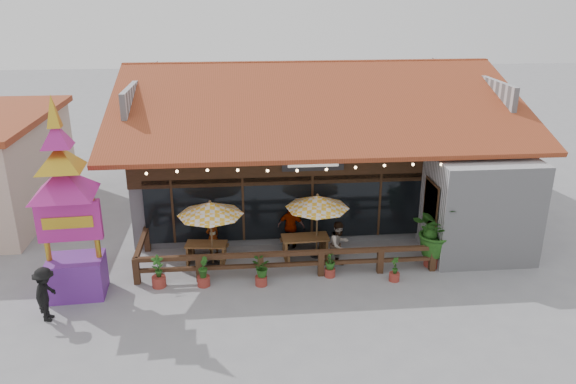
{
  "coord_description": "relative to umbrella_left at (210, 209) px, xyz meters",
  "views": [
    {
      "loc": [
        -3.11,
        -16.9,
        9.11
      ],
      "look_at": [
        -1.41,
        1.5,
        2.25
      ],
      "focal_mm": 35.0,
      "sensor_mm": 36.0,
      "label": 1
    }
  ],
  "objects": [
    {
      "name": "tropical_plant",
      "position": [
        7.55,
        -0.74,
        -0.8
      ],
      "size": [
        2.13,
        2.07,
        2.24
      ],
      "color": "maroon",
      "rests_on": "ground"
    },
    {
      "name": "patio_railing",
      "position": [
        1.85,
        -0.85,
        -1.47
      ],
      "size": [
        10.0,
        2.6,
        0.92
      ],
      "color": "#422517",
      "rests_on": "ground"
    },
    {
      "name": "planter_d",
      "position": [
        3.89,
        -1.19,
        -1.67
      ],
      "size": [
        0.44,
        0.44,
        0.87
      ],
      "color": "maroon",
      "rests_on": "ground"
    },
    {
      "name": "picnic_table_right",
      "position": [
        3.24,
        0.28,
        -1.55
      ],
      "size": [
        1.71,
        1.49,
        0.79
      ],
      "color": "brown",
      "rests_on": "ground"
    },
    {
      "name": "diner_c",
      "position": [
        2.83,
        1.12,
        -1.24
      ],
      "size": [
        1.06,
        0.65,
        1.69
      ],
      "primitive_type": "imported",
      "rotation": [
        0.0,
        0.0,
        2.88
      ],
      "color": "#392012",
      "rests_on": "ground"
    },
    {
      "name": "restaurant_building",
      "position": [
        4.36,
        6.03,
        0.12
      ],
      "size": [
        15.5,
        14.73,
        6.09
      ],
      "color": "#B3B2B7",
      "rests_on": "ground"
    },
    {
      "name": "planter_c",
      "position": [
        1.59,
        -1.55,
        -1.56
      ],
      "size": [
        0.63,
        0.57,
        0.94
      ],
      "color": "maroon",
      "rests_on": "ground"
    },
    {
      "name": "planter_a",
      "position": [
        -1.67,
        -1.34,
        -1.63
      ],
      "size": [
        0.45,
        0.45,
        1.09
      ],
      "color": "maroon",
      "rests_on": "ground"
    },
    {
      "name": "ground",
      "position": [
        4.1,
        -0.58,
        -2.08
      ],
      "size": [
        100.0,
        100.0,
        0.0
      ],
      "primitive_type": "plane",
      "color": "gray",
      "rests_on": "ground"
    },
    {
      "name": "picnic_table_left",
      "position": [
        -0.22,
        0.28,
        -1.62
      ],
      "size": [
        1.56,
        1.39,
        0.68
      ],
      "color": "brown",
      "rests_on": "ground"
    },
    {
      "name": "diner_a",
      "position": [
        -0.01,
        0.73,
        -1.35
      ],
      "size": [
        0.64,
        0.61,
        1.47
      ],
      "primitive_type": "imported",
      "rotation": [
        0.0,
        0.0,
        3.81
      ],
      "color": "#392012",
      "rests_on": "ground"
    },
    {
      "name": "planter_b",
      "position": [
        -0.25,
        -1.42,
        -1.63
      ],
      "size": [
        0.41,
        0.41,
        1.0
      ],
      "color": "maroon",
      "rests_on": "ground"
    },
    {
      "name": "thai_sign_tower",
      "position": [
        -4.1,
        -1.59,
        1.48
      ],
      "size": [
        2.64,
        2.64,
        6.75
      ],
      "color": "#62258A",
      "rests_on": "ground"
    },
    {
      "name": "diner_b",
      "position": [
        4.29,
        -0.54,
        -1.25
      ],
      "size": [
        1.02,
        0.98,
        1.66
      ],
      "primitive_type": "imported",
      "rotation": [
        0.0,
        0.0,
        0.6
      ],
      "color": "#392012",
      "rests_on": "ground"
    },
    {
      "name": "pedestrian",
      "position": [
        -4.6,
        -2.96,
        -1.26
      ],
      "size": [
        0.66,
        1.09,
        1.65
      ],
      "primitive_type": "imported",
      "rotation": [
        0.0,
        0.0,
        1.53
      ],
      "color": "black",
      "rests_on": "ground"
    },
    {
      "name": "umbrella_left",
      "position": [
        0.0,
        0.0,
        0.0
      ],
      "size": [
        2.26,
        2.26,
        2.39
      ],
      "color": "brown",
      "rests_on": "ground"
    },
    {
      "name": "planter_e",
      "position": [
        5.94,
        -1.67,
        -1.73
      ],
      "size": [
        0.34,
        0.34,
        0.84
      ],
      "color": "maroon",
      "rests_on": "ground"
    },
    {
      "name": "umbrella_right",
      "position": [
        3.65,
        0.31,
        -0.01
      ],
      "size": [
        2.61,
        2.61,
        2.38
      ],
      "color": "brown",
      "rests_on": "ground"
    }
  ]
}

